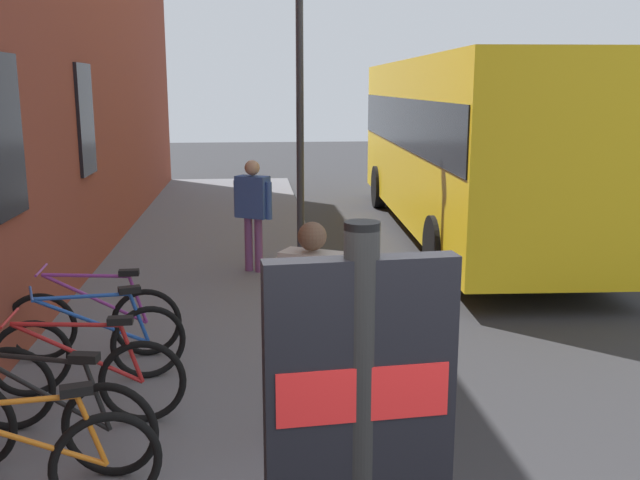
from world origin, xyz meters
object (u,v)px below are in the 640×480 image
object	(u,v)px
bicycle_far_end	(20,475)
street_lamp	(300,60)
bicycle_under_window	(78,382)
bicycle_end_of_row	(92,347)
pedestrian_crossing_street	(312,305)
pedestrian_by_facade	(253,204)
bicycle_mid_rack	(95,322)
bicycle_beside_lamp	(40,423)
city_bus	(465,137)

from	to	relation	value
bicycle_far_end	street_lamp	size ratio (longest dim) A/B	0.32
bicycle_under_window	bicycle_end_of_row	xyz separation A→B (m)	(0.81, 0.05, 0.00)
bicycle_far_end	pedestrian_crossing_street	size ratio (longest dim) A/B	1.00
pedestrian_crossing_street	pedestrian_by_facade	size ratio (longest dim) A/B	1.02
bicycle_mid_rack	bicycle_end_of_row	bearing A→B (deg)	-170.29
bicycle_far_end	pedestrian_crossing_street	bearing A→B (deg)	-57.08
bicycle_far_end	pedestrian_by_facade	bearing A→B (deg)	-13.02
bicycle_beside_lamp	bicycle_under_window	bearing A→B (deg)	-7.92
bicycle_far_end	bicycle_end_of_row	size ratio (longest dim) A/B	1.01
bicycle_under_window	street_lamp	bearing A→B (deg)	-20.73
bicycle_under_window	street_lamp	size ratio (longest dim) A/B	0.33
city_bus	pedestrian_crossing_street	distance (m)	8.87
bicycle_beside_lamp	pedestrian_crossing_street	xyz separation A→B (m)	(0.53, -2.01, 0.66)
bicycle_far_end	city_bus	distance (m)	10.94
street_lamp	bicycle_far_end	bearing A→B (deg)	162.92
bicycle_far_end	city_bus	bearing A→B (deg)	-30.84
pedestrian_crossing_street	bicycle_beside_lamp	bearing A→B (deg)	104.86
bicycle_end_of_row	pedestrian_crossing_street	size ratio (longest dim) A/B	0.99
bicycle_end_of_row	bicycle_mid_rack	size ratio (longest dim) A/B	0.96
bicycle_far_end	street_lamp	xyz separation A→B (m)	(7.35, -2.26, 2.77)
bicycle_far_end	bicycle_under_window	bearing A→B (deg)	-0.87
bicycle_under_window	city_bus	xyz separation A→B (m)	(7.87, -5.54, 1.41)
city_bus	pedestrian_crossing_street	bearing A→B (deg)	155.78
bicycle_beside_lamp	pedestrian_by_facade	size ratio (longest dim) A/B	1.04
bicycle_beside_lamp	bicycle_under_window	distance (m)	0.73
bicycle_under_window	pedestrian_crossing_street	xyz separation A→B (m)	(-0.19, -1.91, 0.66)
street_lamp	bicycle_beside_lamp	bearing A→B (deg)	160.59
city_bus	pedestrian_by_facade	world-z (taller)	city_bus
city_bus	bicycle_under_window	bearing A→B (deg)	144.87
city_bus	bicycle_mid_rack	bearing A→B (deg)	137.90
pedestrian_by_facade	street_lamp	distance (m)	2.45
bicycle_mid_rack	pedestrian_crossing_street	distance (m)	2.80
bicycle_end_of_row	pedestrian_crossing_street	distance (m)	2.30
pedestrian_crossing_street	street_lamp	distance (m)	6.46
bicycle_beside_lamp	bicycle_mid_rack	size ratio (longest dim) A/B	0.99
pedestrian_by_facade	street_lamp	world-z (taller)	street_lamp
bicycle_beside_lamp	bicycle_under_window	size ratio (longest dim) A/B	0.99
city_bus	pedestrian_by_facade	xyz separation A→B (m)	(-2.91, 4.08, -0.77)
bicycle_mid_rack	pedestrian_by_facade	distance (m)	3.85
pedestrian_by_facade	street_lamp	xyz separation A→B (m)	(0.95, -0.78, 2.13)
bicycle_mid_rack	pedestrian_crossing_street	xyz separation A→B (m)	(-1.73, -2.09, 0.66)
bicycle_mid_rack	street_lamp	size ratio (longest dim) A/B	0.33
bicycle_mid_rack	pedestrian_by_facade	size ratio (longest dim) A/B	1.05
bicycle_mid_rack	pedestrian_crossing_street	world-z (taller)	pedestrian_crossing_street
bicycle_mid_rack	pedestrian_crossing_street	size ratio (longest dim) A/B	1.03
bicycle_end_of_row	city_bus	size ratio (longest dim) A/B	0.16
bicycle_under_window	street_lamp	world-z (taller)	street_lamp
bicycle_end_of_row	bicycle_mid_rack	world-z (taller)	same
bicycle_far_end	bicycle_beside_lamp	distance (m)	0.72
bicycle_mid_rack	pedestrian_by_facade	world-z (taller)	pedestrian_by_facade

